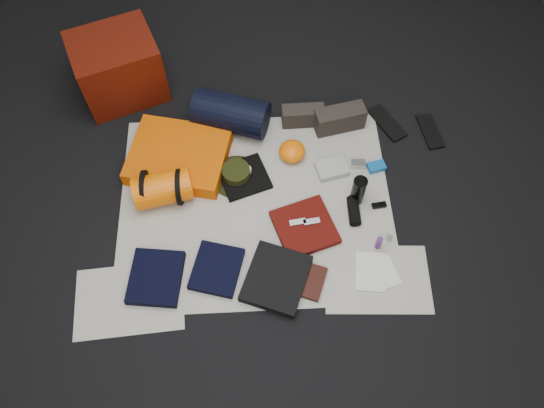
{
  "coord_description": "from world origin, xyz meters",
  "views": [
    {
      "loc": [
        0.02,
        -1.55,
        2.74
      ],
      "look_at": [
        0.09,
        -0.05,
        0.1
      ],
      "focal_mm": 35.0,
      "sensor_mm": 36.0,
      "label": 1
    }
  ],
  "objects_px": {
    "sleeping_pad": "(179,156)",
    "compact_camera": "(358,164)",
    "water_bottle": "(358,190)",
    "navy_duffel": "(231,114)",
    "stuff_sack": "(163,189)",
    "red_cabinet": "(118,68)",
    "paperback_book": "(312,282)"
  },
  "relations": [
    {
      "from": "water_bottle",
      "to": "paperback_book",
      "type": "xyz_separation_m",
      "value": [
        -0.31,
        -0.51,
        -0.09
      ]
    },
    {
      "from": "stuff_sack",
      "to": "navy_duffel",
      "type": "height_order",
      "value": "navy_duffel"
    },
    {
      "from": "red_cabinet",
      "to": "navy_duffel",
      "type": "xyz_separation_m",
      "value": [
        0.71,
        -0.34,
        -0.09
      ]
    },
    {
      "from": "red_cabinet",
      "to": "paperback_book",
      "type": "relative_size",
      "value": 2.58
    },
    {
      "from": "stuff_sack",
      "to": "navy_duffel",
      "type": "distance_m",
      "value": 0.66
    },
    {
      "from": "navy_duffel",
      "to": "red_cabinet",
      "type": "bearing_deg",
      "value": 172.94
    },
    {
      "from": "sleeping_pad",
      "to": "stuff_sack",
      "type": "bearing_deg",
      "value": -106.57
    },
    {
      "from": "stuff_sack",
      "to": "compact_camera",
      "type": "xyz_separation_m",
      "value": [
        1.18,
        0.17,
        -0.08
      ]
    },
    {
      "from": "sleeping_pad",
      "to": "paperback_book",
      "type": "relative_size",
      "value": 2.91
    },
    {
      "from": "red_cabinet",
      "to": "sleeping_pad",
      "type": "xyz_separation_m",
      "value": [
        0.39,
        -0.6,
        -0.15
      ]
    },
    {
      "from": "red_cabinet",
      "to": "water_bottle",
      "type": "height_order",
      "value": "red_cabinet"
    },
    {
      "from": "sleeping_pad",
      "to": "navy_duffel",
      "type": "xyz_separation_m",
      "value": [
        0.33,
        0.26,
        0.07
      ]
    },
    {
      "from": "sleeping_pad",
      "to": "compact_camera",
      "type": "relative_size",
      "value": 6.58
    },
    {
      "from": "navy_duffel",
      "to": "paperback_book",
      "type": "bearing_deg",
      "value": -50.36
    },
    {
      "from": "sleeping_pad",
      "to": "water_bottle",
      "type": "relative_size",
      "value": 2.8
    },
    {
      "from": "stuff_sack",
      "to": "red_cabinet",
      "type": "bearing_deg",
      "value": 109.78
    },
    {
      "from": "sleeping_pad",
      "to": "paperback_book",
      "type": "height_order",
      "value": "sleeping_pad"
    },
    {
      "from": "compact_camera",
      "to": "paperback_book",
      "type": "xyz_separation_m",
      "value": [
        -0.35,
        -0.75,
        -0.0
      ]
    },
    {
      "from": "water_bottle",
      "to": "red_cabinet",
      "type": "bearing_deg",
      "value": 147.2
    },
    {
      "from": "water_bottle",
      "to": "compact_camera",
      "type": "bearing_deg",
      "value": 80.45
    },
    {
      "from": "red_cabinet",
      "to": "water_bottle",
      "type": "bearing_deg",
      "value": -53.41
    },
    {
      "from": "sleeping_pad",
      "to": "navy_duffel",
      "type": "distance_m",
      "value": 0.42
    },
    {
      "from": "navy_duffel",
      "to": "compact_camera",
      "type": "bearing_deg",
      "value": -5.58
    },
    {
      "from": "red_cabinet",
      "to": "stuff_sack",
      "type": "xyz_separation_m",
      "value": [
        0.31,
        -0.86,
        -0.11
      ]
    },
    {
      "from": "compact_camera",
      "to": "paperback_book",
      "type": "height_order",
      "value": "compact_camera"
    },
    {
      "from": "sleeping_pad",
      "to": "compact_camera",
      "type": "distance_m",
      "value": 1.1
    },
    {
      "from": "red_cabinet",
      "to": "compact_camera",
      "type": "bearing_deg",
      "value": -45.52
    },
    {
      "from": "sleeping_pad",
      "to": "compact_camera",
      "type": "xyz_separation_m",
      "value": [
        1.1,
        -0.09,
        -0.03
      ]
    },
    {
      "from": "sleeping_pad",
      "to": "stuff_sack",
      "type": "relative_size",
      "value": 1.74
    },
    {
      "from": "paperback_book",
      "to": "red_cabinet",
      "type": "bearing_deg",
      "value": 149.11
    },
    {
      "from": "stuff_sack",
      "to": "paperback_book",
      "type": "relative_size",
      "value": 1.68
    },
    {
      "from": "red_cabinet",
      "to": "water_bottle",
      "type": "distance_m",
      "value": 1.72
    }
  ]
}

